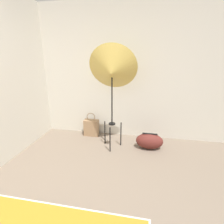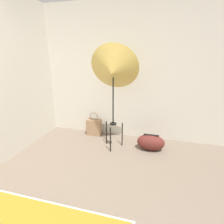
{
  "view_description": "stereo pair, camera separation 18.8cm",
  "coord_description": "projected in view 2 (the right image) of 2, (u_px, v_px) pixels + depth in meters",
  "views": [
    {
      "loc": [
        0.64,
        -0.98,
        1.62
      ],
      "look_at": [
        0.13,
        1.62,
        0.77
      ],
      "focal_mm": 28.0,
      "sensor_mm": 36.0,
      "label": 1
    },
    {
      "loc": [
        0.82,
        -0.93,
        1.62
      ],
      "look_at": [
        0.13,
        1.62,
        0.77
      ],
      "focal_mm": 28.0,
      "sensor_mm": 36.0,
      "label": 2
    }
  ],
  "objects": [
    {
      "name": "wall_back",
      "position": [
        117.0,
        73.0,
        3.44
      ],
      "size": [
        8.0,
        0.05,
        2.6
      ],
      "color": "beige",
      "rests_on": "ground_plane"
    },
    {
      "name": "photo_umbrella",
      "position": [
        113.0,
        71.0,
        2.85
      ],
      "size": [
        0.82,
        0.56,
        1.82
      ],
      "color": "black",
      "rests_on": "ground_plane"
    },
    {
      "name": "tote_bag",
      "position": [
        94.0,
        127.0,
        3.72
      ],
      "size": [
        0.3,
        0.15,
        0.5
      ],
      "color": "#9E7A56",
      "rests_on": "ground_plane"
    },
    {
      "name": "duffel_bag",
      "position": [
        151.0,
        142.0,
        3.13
      ],
      "size": [
        0.49,
        0.29,
        0.29
      ],
      "color": "#5B231E",
      "rests_on": "ground_plane"
    }
  ]
}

